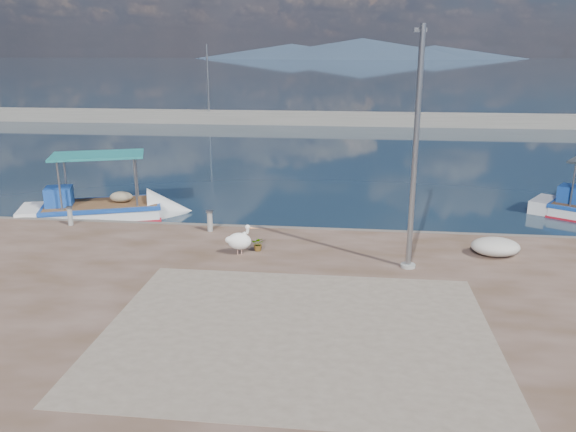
# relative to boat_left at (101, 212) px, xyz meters

# --- Properties ---
(ground) EXTENTS (1400.00, 1400.00, 0.00)m
(ground) POSITION_rel_boat_left_xyz_m (8.31, -7.00, -0.25)
(ground) COLOR #162635
(ground) RESTS_ON ground
(quay) EXTENTS (44.00, 22.00, 0.50)m
(quay) POSITION_rel_boat_left_xyz_m (8.31, -13.00, 0.00)
(quay) COLOR #462F1E
(quay) RESTS_ON ground
(quay_patch) EXTENTS (9.00, 7.00, 0.01)m
(quay_patch) POSITION_rel_boat_left_xyz_m (9.31, -10.00, 0.25)
(quay_patch) COLOR gray
(quay_patch) RESTS_ON quay
(breakwater) EXTENTS (120.00, 2.20, 7.50)m
(breakwater) POSITION_rel_boat_left_xyz_m (8.31, 33.00, 0.35)
(breakwater) COLOR gray
(breakwater) RESTS_ON ground
(mountains) EXTENTS (370.00, 280.00, 22.00)m
(mountains) POSITION_rel_boat_left_xyz_m (12.71, 643.00, 9.26)
(mountains) COLOR #28384C
(mountains) RESTS_ON ground
(boat_left) EXTENTS (6.98, 4.28, 3.19)m
(boat_left) POSITION_rel_boat_left_xyz_m (0.00, 0.00, 0.00)
(boat_left) COLOR white
(boat_left) RESTS_ON ground
(pelican) EXTENTS (1.05, 0.56, 1.00)m
(pelican) POSITION_rel_boat_left_xyz_m (6.98, -5.04, 0.72)
(pelican) COLOR tan
(pelican) RESTS_ON quay
(lamp_post) EXTENTS (0.44, 0.96, 7.00)m
(lamp_post) POSITION_rel_boat_left_xyz_m (12.24, -5.52, 3.55)
(lamp_post) COLOR gray
(lamp_post) RESTS_ON quay
(bollard_near) EXTENTS (0.26, 0.26, 0.78)m
(bollard_near) POSITION_rel_boat_left_xyz_m (5.42, -2.75, 0.67)
(bollard_near) COLOR gray
(bollard_near) RESTS_ON quay
(bollard_far) EXTENTS (0.24, 0.24, 0.73)m
(bollard_far) POSITION_rel_boat_left_xyz_m (0.02, -2.63, 0.64)
(bollard_far) COLOR gray
(bollard_far) RESTS_ON quay
(potted_plant) EXTENTS (0.44, 0.39, 0.47)m
(potted_plant) POSITION_rel_boat_left_xyz_m (7.50, -4.62, 0.49)
(potted_plant) COLOR #33722D
(potted_plant) RESTS_ON quay
(net_pile_d) EXTENTS (1.53, 1.14, 0.57)m
(net_pile_d) POSITION_rel_boat_left_xyz_m (15.10, -4.17, 0.54)
(net_pile_d) COLOR silver
(net_pile_d) RESTS_ON quay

